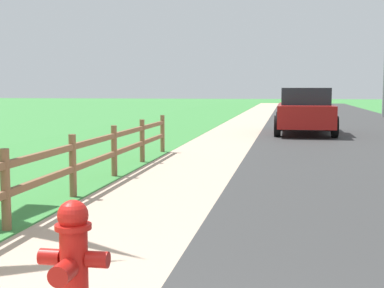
# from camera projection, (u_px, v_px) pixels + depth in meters

# --- Properties ---
(ground_plane) EXTENTS (120.00, 120.00, 0.00)m
(ground_plane) POSITION_uv_depth(u_px,v_px,m) (267.00, 123.00, 26.38)
(ground_plane) COLOR #3B843C
(road_asphalt) EXTENTS (7.00, 66.00, 0.01)m
(road_asphalt) POSITION_uv_depth(u_px,v_px,m) (338.00, 121.00, 27.74)
(road_asphalt) COLOR #353535
(road_asphalt) RESTS_ON ground
(curb_concrete) EXTENTS (6.00, 66.00, 0.01)m
(curb_concrete) POSITION_uv_depth(u_px,v_px,m) (211.00, 120.00, 28.86)
(curb_concrete) COLOR tan
(curb_concrete) RESTS_ON ground
(grass_verge) EXTENTS (5.00, 66.00, 0.00)m
(grass_verge) POSITION_uv_depth(u_px,v_px,m) (183.00, 119.00, 29.12)
(grass_verge) COLOR #3B843C
(grass_verge) RESTS_ON ground
(fire_hydrant) EXTENTS (0.49, 0.41, 0.90)m
(fire_hydrant) POSITION_uv_depth(u_px,v_px,m) (73.00, 263.00, 3.70)
(fire_hydrant) COLOR red
(fire_hydrant) RESTS_ON ground
(rail_fence) EXTENTS (0.11, 12.15, 0.96)m
(rail_fence) POSITION_uv_depth(u_px,v_px,m) (73.00, 161.00, 8.28)
(rail_fence) COLOR brown
(rail_fence) RESTS_ON ground
(parked_suv_red) EXTENTS (2.13, 4.78, 1.67)m
(parked_suv_red) POSITION_uv_depth(u_px,v_px,m) (305.00, 111.00, 19.90)
(parked_suv_red) COLOR maroon
(parked_suv_red) RESTS_ON ground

